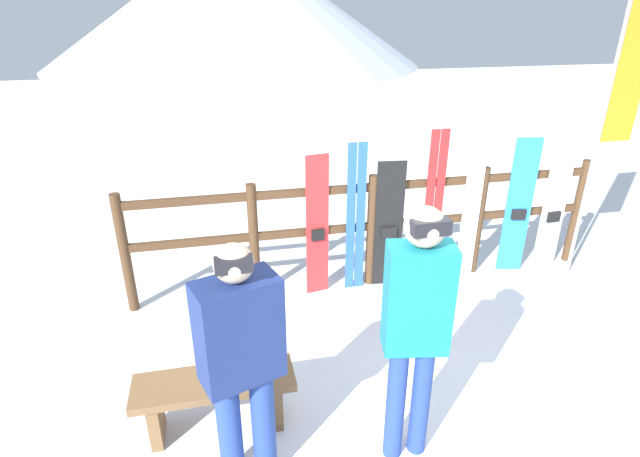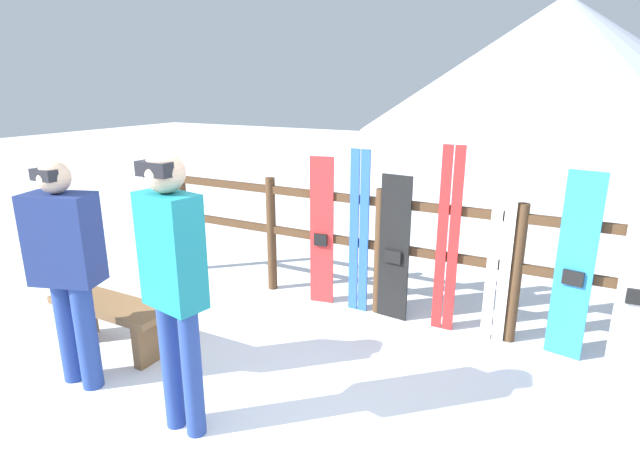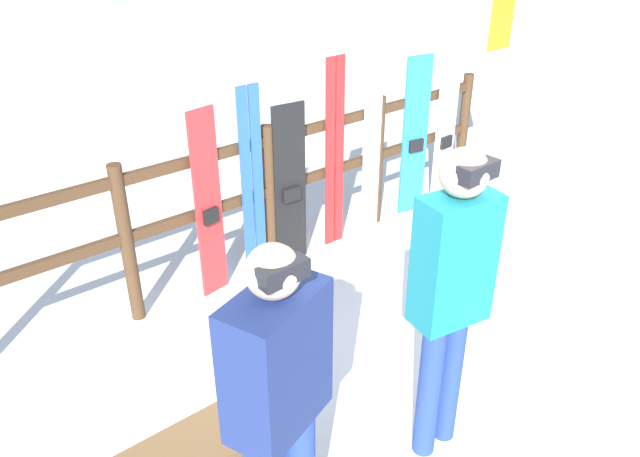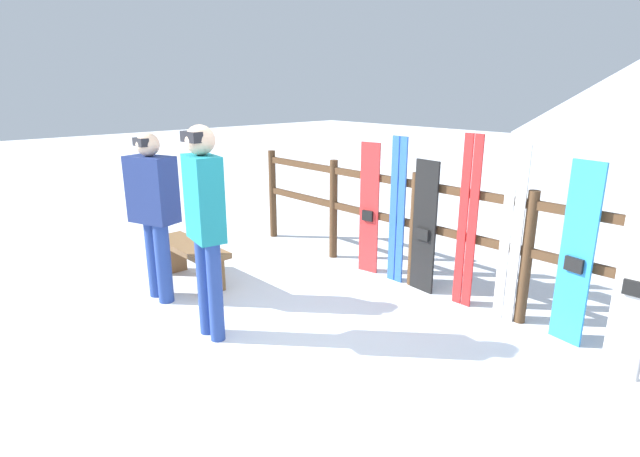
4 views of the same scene
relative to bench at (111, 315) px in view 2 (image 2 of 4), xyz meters
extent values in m
plane|color=white|center=(1.70, -0.20, -0.32)|extent=(40.00, 40.00, 0.00)
cone|color=#B2BCD1|center=(1.70, 23.75, 2.68)|extent=(18.00, 18.00, 6.00)
cylinder|color=#4C331E|center=(-0.78, 1.75, 0.30)|extent=(0.10, 0.10, 1.24)
cylinder|color=#4C331E|center=(0.46, 1.75, 0.30)|extent=(0.10, 0.10, 1.24)
cylinder|color=#4C331E|center=(1.70, 1.75, 0.30)|extent=(0.10, 0.10, 1.24)
cylinder|color=#4C331E|center=(2.95, 1.75, 0.30)|extent=(0.10, 0.10, 1.24)
cube|color=#4C331E|center=(1.70, 1.75, 0.37)|extent=(4.98, 0.05, 0.08)
cube|color=#4C331E|center=(1.70, 1.75, 0.80)|extent=(4.98, 0.05, 0.08)
cube|color=brown|center=(0.00, 0.00, 0.09)|extent=(1.12, 0.36, 0.06)
cube|color=brown|center=(-0.42, 0.00, -0.13)|extent=(0.08, 0.29, 0.38)
cube|color=brown|center=(0.42, 0.00, -0.13)|extent=(0.08, 0.29, 0.38)
cylinder|color=navy|center=(0.08, -0.45, 0.09)|extent=(0.15, 0.15, 0.82)
cylinder|color=navy|center=(0.30, -0.45, 0.09)|extent=(0.15, 0.15, 0.82)
cube|color=navy|center=(0.19, -0.45, 0.83)|extent=(0.53, 0.40, 0.65)
sphere|color=#D8B293|center=(0.19, -0.45, 1.26)|extent=(0.22, 0.22, 0.22)
cube|color=black|center=(0.19, -0.52, 1.29)|extent=(0.20, 0.08, 0.08)
cylinder|color=navy|center=(1.16, -0.49, 0.13)|extent=(0.13, 0.13, 0.88)
cylinder|color=navy|center=(1.34, -0.49, 0.13)|extent=(0.13, 0.13, 0.88)
cube|color=teal|center=(1.25, -0.49, 0.92)|extent=(0.42, 0.28, 0.70)
sphere|color=#D8B293|center=(1.25, -0.49, 1.39)|extent=(0.24, 0.24, 0.24)
cube|color=black|center=(1.25, -0.56, 1.42)|extent=(0.22, 0.08, 0.08)
cube|color=red|center=(1.10, 1.69, 0.44)|extent=(0.24, 0.07, 1.51)
cube|color=black|center=(1.10, 1.67, 0.36)|extent=(0.14, 0.05, 0.12)
cube|color=blue|center=(1.46, 1.69, 0.49)|extent=(0.09, 0.02, 1.61)
cube|color=blue|center=(1.56, 1.69, 0.49)|extent=(0.09, 0.02, 1.61)
cube|color=black|center=(1.87, 1.69, 0.38)|extent=(0.30, 0.05, 1.40)
cube|color=black|center=(1.87, 1.67, 0.31)|extent=(0.17, 0.05, 0.12)
cube|color=red|center=(2.31, 1.69, 0.53)|extent=(0.09, 0.02, 1.70)
cube|color=red|center=(2.42, 1.69, 0.53)|extent=(0.09, 0.02, 1.70)
cube|color=white|center=(2.76, 1.69, 0.50)|extent=(0.09, 0.02, 1.64)
cube|color=white|center=(2.86, 1.69, 0.50)|extent=(0.09, 0.02, 1.64)
cube|color=#288CE0|center=(3.38, 1.69, 0.46)|extent=(0.28, 0.08, 1.56)
cube|color=black|center=(3.38, 1.67, 0.38)|extent=(0.16, 0.06, 0.12)
cube|color=white|center=(3.83, 1.69, 0.38)|extent=(0.29, 0.04, 1.40)
cube|color=black|center=(3.83, 1.67, 0.31)|extent=(0.16, 0.04, 0.12)
camera|label=1|loc=(0.14, -2.83, 2.52)|focal=28.00mm
camera|label=2|loc=(3.34, -2.54, 1.87)|focal=28.00mm
camera|label=3|loc=(-0.94, -2.10, 2.51)|focal=35.00mm
camera|label=4|loc=(4.79, -2.48, 1.80)|focal=28.00mm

